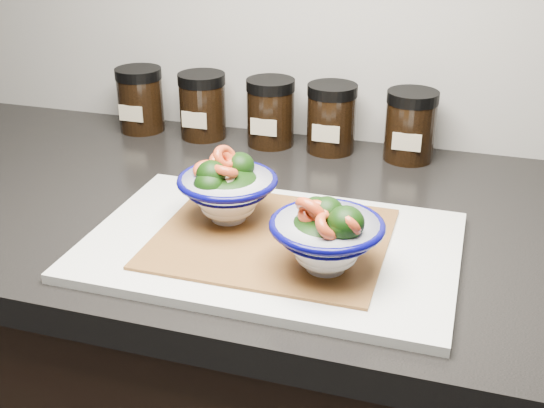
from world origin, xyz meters
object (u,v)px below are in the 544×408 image
(spice_jar_a, at_px, (140,99))
(spice_jar_b, at_px, (203,105))
(cutting_board, at_px, (271,246))
(spice_jar_e, at_px, (410,126))
(bowl_left, at_px, (226,189))
(spice_jar_d, at_px, (331,118))
(bowl_right, at_px, (327,236))
(spice_jar_c, at_px, (271,112))

(spice_jar_a, distance_m, spice_jar_b, 0.12)
(spice_jar_b, bearing_deg, cutting_board, -56.43)
(spice_jar_a, bearing_deg, spice_jar_e, 0.00)
(cutting_board, relative_size, bowl_left, 3.50)
(bowl_left, relative_size, spice_jar_d, 1.14)
(spice_jar_a, height_order, spice_jar_e, same)
(cutting_board, distance_m, bowl_right, 0.11)
(cutting_board, height_order, spice_jar_b, spice_jar_b)
(spice_jar_b, distance_m, spice_jar_e, 0.36)
(cutting_board, distance_m, spice_jar_c, 0.37)
(spice_jar_c, distance_m, spice_jar_e, 0.23)
(bowl_left, height_order, spice_jar_d, bowl_left)
(bowl_right, distance_m, spice_jar_a, 0.59)
(cutting_board, relative_size, bowl_right, 3.48)
(bowl_left, distance_m, bowl_right, 0.17)
(bowl_left, relative_size, bowl_right, 0.99)
(spice_jar_a, xyz_separation_m, spice_jar_b, (0.12, 0.00, 0.00))
(bowl_left, bearing_deg, spice_jar_c, 97.14)
(bowl_right, height_order, spice_jar_a, bowl_right)
(spice_jar_a, bearing_deg, bowl_right, -42.74)
(bowl_left, distance_m, spice_jar_d, 0.32)
(cutting_board, distance_m, bowl_left, 0.09)
(spice_jar_b, distance_m, spice_jar_c, 0.12)
(spice_jar_a, xyz_separation_m, spice_jar_d, (0.35, 0.00, 0.00))
(bowl_right, distance_m, spice_jar_c, 0.44)
(spice_jar_d, bearing_deg, spice_jar_b, 180.00)
(spice_jar_c, xyz_separation_m, spice_jar_d, (0.10, 0.00, 0.00))
(cutting_board, xyz_separation_m, bowl_left, (-0.07, 0.04, 0.05))
(cutting_board, bearing_deg, spice_jar_e, 70.73)
(bowl_left, height_order, spice_jar_e, bowl_left)
(spice_jar_b, relative_size, spice_jar_d, 1.00)
(bowl_right, relative_size, spice_jar_b, 1.14)
(spice_jar_d, height_order, spice_jar_e, same)
(cutting_board, xyz_separation_m, bowl_right, (0.08, -0.05, 0.05))
(spice_jar_d, bearing_deg, spice_jar_a, 180.00)
(bowl_right, bearing_deg, spice_jar_b, 128.09)
(spice_jar_b, xyz_separation_m, spice_jar_d, (0.23, 0.00, 0.00))
(spice_jar_b, height_order, spice_jar_d, same)
(cutting_board, relative_size, spice_jar_b, 3.98)
(cutting_board, relative_size, spice_jar_e, 3.98)
(spice_jar_d, bearing_deg, cutting_board, -89.08)
(cutting_board, distance_m, spice_jar_e, 0.38)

